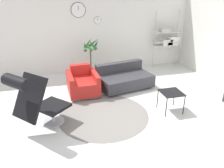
{
  "coord_description": "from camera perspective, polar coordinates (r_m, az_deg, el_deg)",
  "views": [
    {
      "loc": [
        -0.98,
        -4.22,
        2.56
      ],
      "look_at": [
        0.18,
        0.29,
        0.55
      ],
      "focal_mm": 35.0,
      "sensor_mm": 36.0,
      "label": 1
    }
  ],
  "objects": [
    {
      "name": "ground_plane",
      "position": [
        5.04,
        -1.21,
        -7.25
      ],
      "size": [
        12.0,
        12.0,
        0.0
      ],
      "primitive_type": "plane",
      "color": "silver"
    },
    {
      "name": "wall_back",
      "position": [
        7.31,
        -6.79,
        14.05
      ],
      "size": [
        12.0,
        0.09,
        2.8
      ],
      "color": "silver",
      "rests_on": "ground_plane"
    },
    {
      "name": "round_rug",
      "position": [
        4.92,
        -2.24,
        -8.0
      ],
      "size": [
        2.01,
        2.01,
        0.01
      ],
      "color": "slate",
      "rests_on": "ground_plane"
    },
    {
      "name": "lounge_chair",
      "position": [
        4.27,
        -19.68,
        -3.25
      ],
      "size": [
        1.17,
        1.14,
        1.26
      ],
      "rotation": [
        0.0,
        0.0,
        -0.82
      ],
      "color": "#BCBCC1",
      "rests_on": "ground_plane"
    },
    {
      "name": "armchair_red",
      "position": [
        5.85,
        -7.64,
        0.08
      ],
      "size": [
        0.81,
        0.94,
        0.71
      ],
      "rotation": [
        0.0,
        0.0,
        3.18
      ],
      "color": "silver",
      "rests_on": "ground_plane"
    },
    {
      "name": "couch_low",
      "position": [
        6.22,
        3.17,
        1.36
      ],
      "size": [
        1.6,
        1.18,
        0.64
      ],
      "rotation": [
        0.0,
        0.0,
        3.34
      ],
      "color": "black",
      "rests_on": "ground_plane"
    },
    {
      "name": "side_table",
      "position": [
        5.05,
        15.24,
        -2.53
      ],
      "size": [
        0.47,
        0.47,
        0.47
      ],
      "color": "black",
      "rests_on": "ground_plane"
    },
    {
      "name": "potted_plant",
      "position": [
        6.86,
        -5.48,
        6.5
      ],
      "size": [
        0.56,
        0.57,
        1.25
      ],
      "color": "silver",
      "rests_on": "ground_plane"
    },
    {
      "name": "shelf_unit",
      "position": [
        7.94,
        14.52,
        11.25
      ],
      "size": [
        0.91,
        0.28,
        1.93
      ],
      "color": "#BCBCC1",
      "rests_on": "ground_plane"
    }
  ]
}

